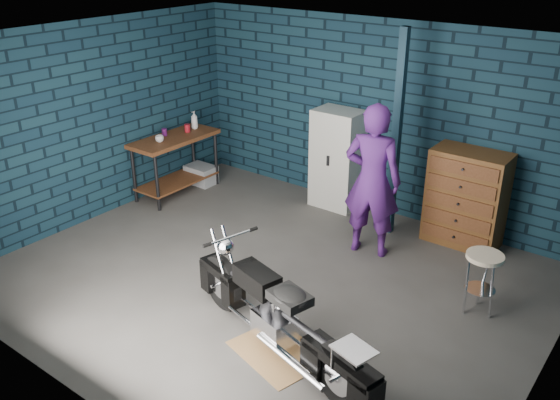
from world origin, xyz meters
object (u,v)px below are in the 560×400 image
Objects in this scene: person at (372,181)px; locker at (337,159)px; workbench at (176,165)px; motorcycle at (278,311)px; tool_chest at (466,198)px; shop_stool at (481,284)px; storage_bin at (201,174)px.

person reaches higher than locker.
workbench is 4.16m from motorcycle.
motorcycle is 3.26m from tool_chest.
shop_stool is (1.29, 1.81, -0.13)m from motorcycle.
locker is at bearing 128.39° from motorcycle.
tool_chest is at bearing 8.03° from storage_bin.
shop_stool is (1.59, -0.47, -0.61)m from person.
person is at bearing -132.74° from tool_chest.
tool_chest is at bearing 95.47° from motorcycle.
workbench is 2.00× the size of shop_stool.
motorcycle is 1.12× the size of person.
workbench is at bearing 164.41° from motorcycle.
motorcycle is at bearing -66.88° from locker.
locker is 1.93m from tool_chest.
locker reaches higher than workbench.
workbench reaches higher than storage_bin.
locker is at bearing 26.13° from workbench.
locker is 2.07× the size of shop_stool.
tool_chest is (1.93, 0.00, -0.10)m from locker.
tool_chest reaches higher than shop_stool.
storage_bin is at bearing -171.97° from tool_chest.
motorcycle is 1.73× the size of tool_chest.
locker is at bearing -54.06° from person.
motorcycle reaches higher than workbench.
person is 1.77m from shop_stool.
person reaches higher than shop_stool.
motorcycle is 1.50× the size of locker.
motorcycle is 3.10× the size of shop_stool.
motorcycle is at bearing -30.86° from workbench.
workbench is 0.59m from storage_bin.
locker reaches higher than storage_bin.
person is 1.33× the size of locker.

